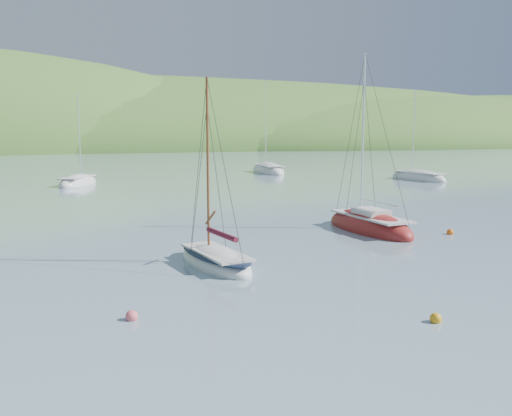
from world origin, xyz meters
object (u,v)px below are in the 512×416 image
object	(u,v)px
distant_sloop_a	(78,183)
distant_sloop_b	(268,171)
sloop_red	(369,227)
distant_sloop_d	(418,178)
daysailer_white	(215,261)

from	to	relation	value
distant_sloop_a	distant_sloop_b	distance (m)	26.15
sloop_red	distant_sloop_d	xyz separation A→B (m)	(21.14, 27.49, -0.03)
sloop_red	distant_sloop_a	size ratio (longest dim) A/B	1.08
distant_sloop_a	distant_sloop_d	bearing A→B (deg)	14.50
sloop_red	distant_sloop_b	xyz separation A→B (m)	(7.69, 42.55, -0.01)
distant_sloop_a	distant_sloop_b	size ratio (longest dim) A/B	0.81
daysailer_white	distant_sloop_d	world-z (taller)	distant_sloop_d
daysailer_white	distant_sloop_a	distance (m)	39.55
distant_sloop_d	distant_sloop_a	bearing A→B (deg)	157.13
daysailer_white	distant_sloop_a	size ratio (longest dim) A/B	0.85
daysailer_white	distant_sloop_a	xyz separation A→B (m)	(-6.00, 39.09, -0.03)
daysailer_white	sloop_red	size ratio (longest dim) A/B	0.79
distant_sloop_a	daysailer_white	bearing A→B (deg)	-57.83
distant_sloop_d	daysailer_white	bearing A→B (deg)	-147.91
distant_sloop_b	distant_sloop_a	bearing A→B (deg)	-159.07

